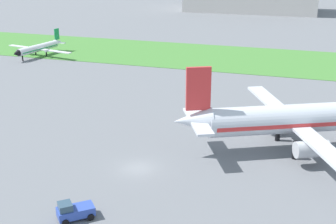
{
  "coord_description": "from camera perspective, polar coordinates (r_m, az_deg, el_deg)",
  "views": [
    {
      "loc": [
        18.91,
        -48.02,
        25.7
      ],
      "look_at": [
        -0.11,
        12.65,
        3.0
      ],
      "focal_mm": 49.98,
      "sensor_mm": 36.0,
      "label": 1
    }
  ],
  "objects": [
    {
      "name": "pushback_tug_near_gate",
      "position": [
        48.2,
        -11.4,
        -11.73
      ],
      "size": [
        3.9,
        3.72,
        1.95
      ],
      "rotation": [
        0.0,
        0.0,
        3.86
      ],
      "color": "#334FB2",
      "rests_on": "ground_plane"
    },
    {
      "name": "grass_taxiway_strip",
      "position": [
        114.71,
        7.52,
        6.55
      ],
      "size": [
        360.0,
        28.0,
        0.08
      ],
      "primitive_type": "cube",
      "color": "#478438",
      "rests_on": "ground_plane"
    },
    {
      "name": "airplane_taxiing_turboprop",
      "position": [
        119.53,
        -15.47,
        7.57
      ],
      "size": [
        19.25,
        16.57,
        5.82
      ],
      "rotation": [
        0.0,
        0.0,
        4.52
      ],
      "color": "white",
      "rests_on": "ground_plane"
    },
    {
      "name": "ground_plane",
      "position": [
        57.65,
        -3.68,
        -6.87
      ],
      "size": [
        600.0,
        600.0,
        0.0
      ],
      "primitive_type": "plane",
      "color": "slate"
    },
    {
      "name": "airplane_midfield_jet",
      "position": [
        63.5,
        15.33,
        -0.84
      ],
      "size": [
        30.76,
        30.88,
        11.74
      ],
      "rotation": [
        0.0,
        0.0,
        0.45
      ],
      "color": "silver",
      "rests_on": "ground_plane"
    }
  ]
}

